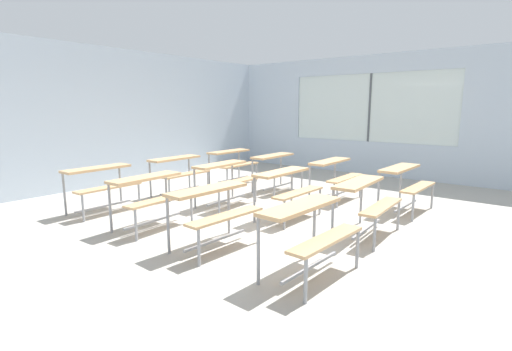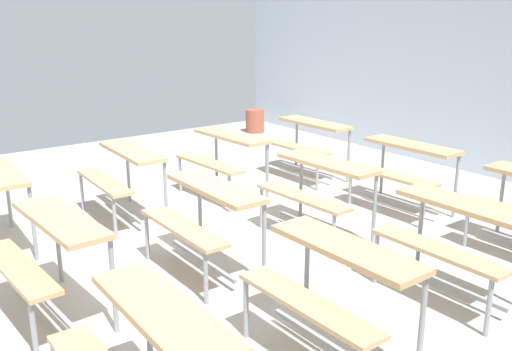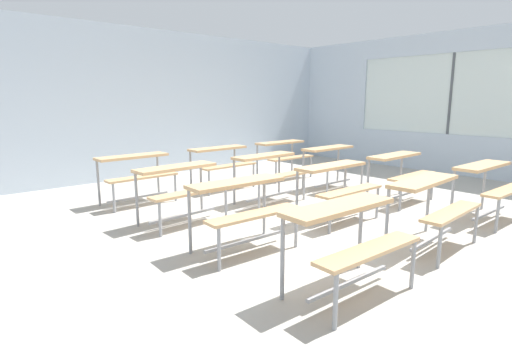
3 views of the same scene
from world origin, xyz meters
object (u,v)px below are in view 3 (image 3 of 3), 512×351
object	(u,v)px
desk_bench_r2c1	(269,167)
desk_bench_r3c2	(284,151)
desk_bench_r2c2	(332,157)
desk_bench_r3c1	(222,158)
desk_bench_r1c0	(243,199)
desk_bench_r1c2	(400,166)
desk_bench_r1c1	(337,179)
desk_bench_r3c0	(136,167)
desk_bench_r2c0	(181,180)
desk_bench_r0c2	(490,179)
desk_bench_r0c1	(433,197)
desk_bench_r0c0	(349,228)

from	to	relation	value
desk_bench_r2c1	desk_bench_r3c2	world-z (taller)	same
desk_bench_r2c2	desk_bench_r3c1	bearing A→B (deg)	139.94
desk_bench_r1c0	desk_bench_r2c2	size ratio (longest dim) A/B	1.02
desk_bench_r1c2	desk_bench_r1c1	bearing A→B (deg)	178.29
desk_bench_r1c0	desk_bench_r3c0	world-z (taller)	same
desk_bench_r2c0	desk_bench_r1c2	bearing A→B (deg)	-25.13
desk_bench_r1c1	desk_bench_r1c2	bearing A→B (deg)	-0.37
desk_bench_r0c2	desk_bench_r1c2	size ratio (longest dim) A/B	1.01
desk_bench_r2c1	desk_bench_r3c2	bearing A→B (deg)	35.92
desk_bench_r0c2	desk_bench_r2c2	world-z (taller)	same
desk_bench_r0c1	desk_bench_r3c0	xyz separation A→B (m)	(-1.59, 3.89, 0.00)
desk_bench_r1c1	desk_bench_r1c2	world-z (taller)	same
desk_bench_r1c0	desk_bench_r0c0	bearing A→B (deg)	-85.74
desk_bench_r1c0	desk_bench_r3c1	bearing A→B (deg)	60.69
desk_bench_r1c0	desk_bench_r3c0	xyz separation A→B (m)	(0.00, 2.61, 0.00)
desk_bench_r1c0	desk_bench_r2c1	size ratio (longest dim) A/B	1.00
desk_bench_r1c2	desk_bench_r2c0	xyz separation A→B (m)	(-3.16, 1.29, 0.00)
desk_bench_r0c2	desk_bench_r1c1	bearing A→B (deg)	141.19
desk_bench_r1c0	desk_bench_r1c2	xyz separation A→B (m)	(3.16, -0.02, 0.00)
desk_bench_r1c0	desk_bench_r3c1	world-z (taller)	same
desk_bench_r0c2	desk_bench_r2c2	xyz separation A→B (m)	(-0.03, 2.60, 0.00)
desk_bench_r0c0	desk_bench_r1c1	distance (m)	2.06
desk_bench_r1c0	desk_bench_r0c2	bearing A→B (deg)	-19.74
desk_bench_r1c1	desk_bench_r3c0	distance (m)	3.06
desk_bench_r0c0	desk_bench_r2c2	bearing A→B (deg)	42.48
desk_bench_r0c2	desk_bench_r3c0	size ratio (longest dim) A/B	1.00
desk_bench_r1c0	desk_bench_r2c1	xyz separation A→B (m)	(1.60, 1.31, 0.00)
desk_bench_r0c0	desk_bench_r1c0	size ratio (longest dim) A/B	1.00
desk_bench_r1c2	desk_bench_r3c0	world-z (taller)	same
desk_bench_r0c0	desk_bench_r3c2	xyz separation A→B (m)	(3.11, 3.87, 0.00)
desk_bench_r1c2	desk_bench_r2c1	world-z (taller)	same
desk_bench_r1c2	desk_bench_r3c2	size ratio (longest dim) A/B	1.00
desk_bench_r1c2	desk_bench_r3c2	distance (m)	2.56
desk_bench_r0c0	desk_bench_r0c1	size ratio (longest dim) A/B	1.00
desk_bench_r2c2	desk_bench_r3c0	size ratio (longest dim) A/B	0.99
desk_bench_r0c1	desk_bench_r1c0	xyz separation A→B (m)	(-1.59, 1.28, 0.00)
desk_bench_r2c1	desk_bench_r2c2	bearing A→B (deg)	-3.18
desk_bench_r1c1	desk_bench_r2c0	size ratio (longest dim) A/B	0.98
desk_bench_r1c0	desk_bench_r3c0	size ratio (longest dim) A/B	1.01
desk_bench_r1c1	desk_bench_r2c0	distance (m)	2.05
desk_bench_r0c1	desk_bench_r0c2	bearing A→B (deg)	-3.64
desk_bench_r0c1	desk_bench_r1c0	distance (m)	2.04
desk_bench_r0c1	desk_bench_r1c1	xyz separation A→B (m)	(0.02, 1.29, 0.00)
desk_bench_r2c1	desk_bench_r3c0	world-z (taller)	same
desk_bench_r2c2	desk_bench_r3c2	bearing A→B (deg)	89.75
desk_bench_r1c1	desk_bench_r3c2	world-z (taller)	same
desk_bench_r0c2	desk_bench_r3c0	xyz separation A→B (m)	(-3.16, 3.92, 0.00)
desk_bench_r0c1	desk_bench_r0c2	size ratio (longest dim) A/B	1.01
desk_bench_r3c2	desk_bench_r2c2	bearing A→B (deg)	-89.85
desk_bench_r1c2	desk_bench_r2c0	size ratio (longest dim) A/B	0.98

